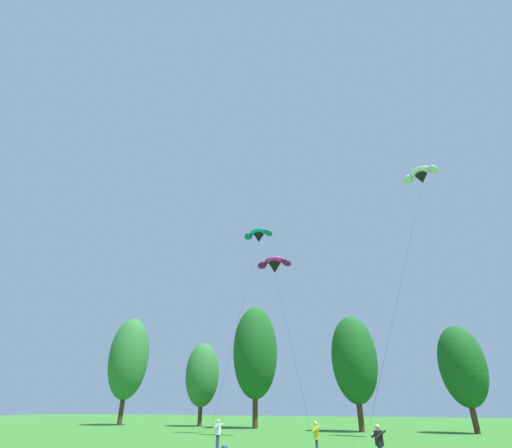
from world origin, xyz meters
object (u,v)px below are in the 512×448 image
object	(u,v)px
parafoil_kite_far_white	(421,175)
kite_flyer_far	(379,442)
kite_flyer_near	(218,432)
parafoil_kite_high_teal	(258,235)
parafoil_kite_mid_magenta	(274,264)
kite_flyer_mid	(316,436)

from	to	relation	value
parafoil_kite_far_white	kite_flyer_far	bearing A→B (deg)	-107.05
kite_flyer_near	parafoil_kite_high_teal	size ratio (longest dim) A/B	0.09
parafoil_kite_high_teal	parafoil_kite_far_white	world-z (taller)	parafoil_kite_far_white
parafoil_kite_high_teal	parafoil_kite_mid_magenta	xyz separation A→B (m)	(2.35, -1.31, -4.31)
parafoil_kite_far_white	kite_flyer_near	bearing A→B (deg)	-138.56
kite_flyer_mid	parafoil_kite_mid_magenta	xyz separation A→B (m)	(-6.65, 11.96, 14.59)
kite_flyer_near	parafoil_kite_mid_magenta	xyz separation A→B (m)	(-0.08, 10.77, 14.59)
kite_flyer_near	parafoil_kite_mid_magenta	distance (m)	18.13
kite_flyer_mid	parafoil_kite_far_white	size ratio (longest dim) A/B	0.07
kite_flyer_mid	parafoil_kite_far_white	bearing A→B (deg)	59.13
kite_flyer_near	parafoil_kite_far_white	bearing A→B (deg)	41.44
kite_flyer_mid	parafoil_kite_mid_magenta	bearing A→B (deg)	119.10
kite_flyer_near	kite_flyer_far	distance (m)	10.77
kite_flyer_near	kite_flyer_far	xyz separation A→B (m)	(10.11, -3.72, 0.00)
kite_flyer_near	kite_flyer_mid	xyz separation A→B (m)	(6.58, -1.18, 0.00)
parafoil_kite_mid_magenta	parafoil_kite_high_teal	bearing A→B (deg)	150.82
parafoil_kite_high_teal	parafoil_kite_mid_magenta	bearing A→B (deg)	-29.18
parafoil_kite_mid_magenta	parafoil_kite_far_white	world-z (taller)	parafoil_kite_far_white
kite_flyer_mid	kite_flyer_far	distance (m)	4.35
kite_flyer_far	parafoil_kite_high_teal	bearing A→B (deg)	128.42
parafoil_kite_high_teal	parafoil_kite_far_white	size ratio (longest dim) A/B	0.81
kite_flyer_near	parafoil_kite_mid_magenta	bearing A→B (deg)	90.40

